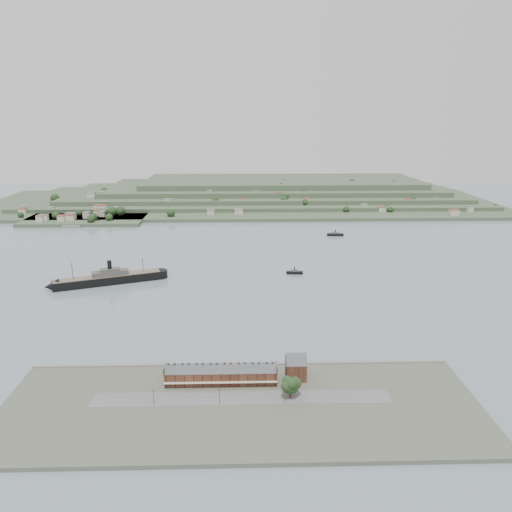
{
  "coord_description": "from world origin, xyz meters",
  "views": [
    {
      "loc": [
        1.22,
        -389.34,
        129.7
      ],
      "look_at": [
        12.74,
        30.0,
        11.63
      ],
      "focal_mm": 35.0,
      "sensor_mm": 36.0,
      "label": 1
    }
  ],
  "objects_px": {
    "tugboat": "(295,272)",
    "fig_tree": "(291,385)",
    "terrace_row": "(221,374)",
    "steamship": "(105,279)",
    "gabled_building": "(296,367)"
  },
  "relations": [
    {
      "from": "tugboat",
      "to": "fig_tree",
      "type": "bearing_deg",
      "value": -96.35
    },
    {
      "from": "terrace_row",
      "to": "tugboat",
      "type": "relative_size",
      "value": 3.9
    },
    {
      "from": "fig_tree",
      "to": "terrace_row",
      "type": "bearing_deg",
      "value": 156.72
    },
    {
      "from": "gabled_building",
      "to": "tugboat",
      "type": "xyz_separation_m",
      "value": [
        17.67,
        178.09,
        -6.64
      ]
    },
    {
      "from": "terrace_row",
      "to": "gabled_building",
      "type": "bearing_deg",
      "value": 6.12
    },
    {
      "from": "tugboat",
      "to": "fig_tree",
      "type": "distance_m",
      "value": 197.79
    },
    {
      "from": "terrace_row",
      "to": "fig_tree",
      "type": "height_order",
      "value": "terrace_row"
    },
    {
      "from": "steamship",
      "to": "fig_tree",
      "type": "bearing_deg",
      "value": -52.79
    },
    {
      "from": "fig_tree",
      "to": "tugboat",
      "type": "bearing_deg",
      "value": 83.65
    },
    {
      "from": "gabled_building",
      "to": "steamship",
      "type": "height_order",
      "value": "steamship"
    },
    {
      "from": "gabled_building",
      "to": "terrace_row",
      "type": "bearing_deg",
      "value": -173.88
    },
    {
      "from": "fig_tree",
      "to": "gabled_building",
      "type": "bearing_deg",
      "value": 77.14
    },
    {
      "from": "terrace_row",
      "to": "tugboat",
      "type": "xyz_separation_m",
      "value": [
        55.17,
        182.11,
        -5.3
      ]
    },
    {
      "from": "terrace_row",
      "to": "steamship",
      "type": "distance_m",
      "value": 187.71
    },
    {
      "from": "terrace_row",
      "to": "fig_tree",
      "type": "bearing_deg",
      "value": -23.28
    }
  ]
}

